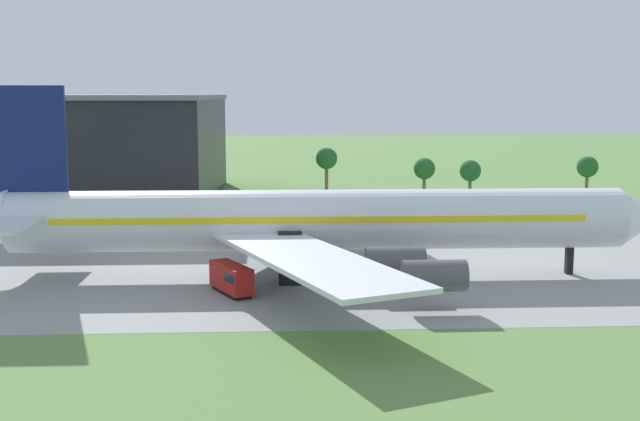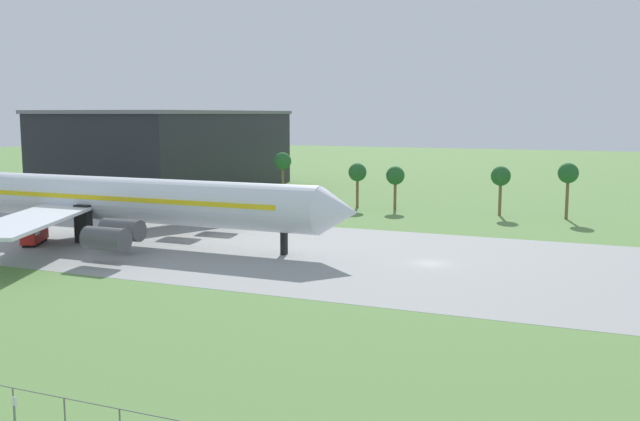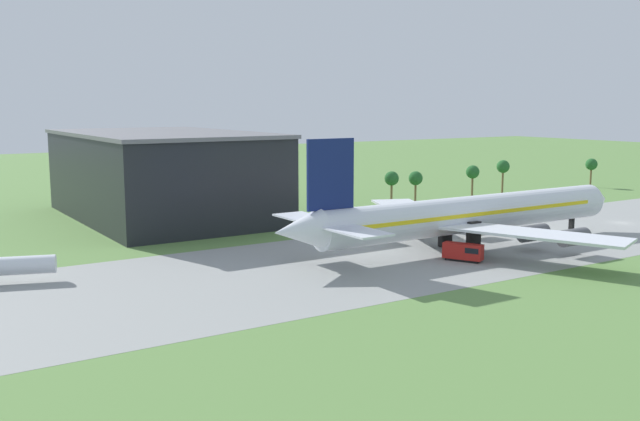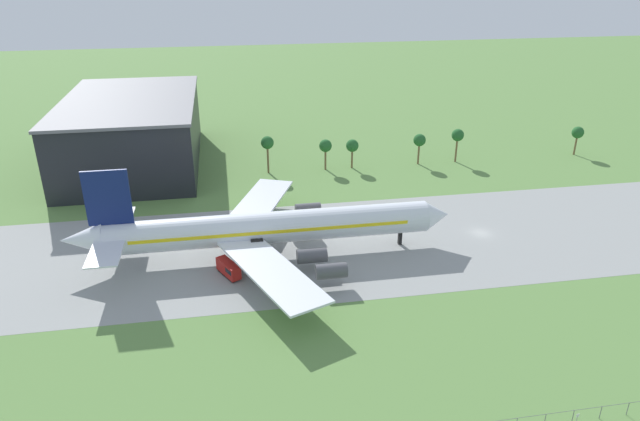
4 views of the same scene
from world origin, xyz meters
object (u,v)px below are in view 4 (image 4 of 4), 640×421
at_px(terminal_building, 133,131).
at_px(baggage_tug, 229,269).
at_px(jet_airliner, 265,228).
at_px(no_stopping_sign, 577,418).

bearing_deg(terminal_building, baggage_tug, -70.42).
bearing_deg(jet_airliner, baggage_tug, -136.61).
distance_m(baggage_tug, no_stopping_sign, 63.70).
height_order(no_stopping_sign, terminal_building, terminal_building).
xyz_separation_m(jet_airliner, terminal_building, (-32.82, 63.50, 3.56)).
bearing_deg(baggage_tug, jet_airliner, 43.39).
bearing_deg(no_stopping_sign, terminal_building, 120.62).
bearing_deg(terminal_building, no_stopping_sign, -59.38).
bearing_deg(baggage_tug, terminal_building, 109.58).
height_order(baggage_tug, terminal_building, terminal_building).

